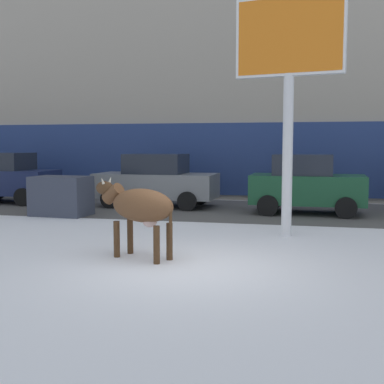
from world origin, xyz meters
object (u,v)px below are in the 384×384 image
(billboard, at_px, (289,51))
(car_darkgreen_hatchback, at_px, (306,184))
(car_grey_sedan, at_px, (156,181))
(dumpster, at_px, (61,196))
(car_navy_hatchback, at_px, (8,178))
(pedestrian_near_billboard, at_px, (284,179))
(cow_brown, at_px, (140,207))

(billboard, height_order, car_darkgreen_hatchback, billboard)
(car_grey_sedan, relative_size, dumpster, 2.50)
(car_navy_hatchback, distance_m, car_grey_sedan, 5.76)
(pedestrian_near_billboard, distance_m, dumpster, 8.33)
(car_navy_hatchback, relative_size, car_grey_sedan, 0.83)
(pedestrian_near_billboard, xyz_separation_m, dumpster, (-6.51, -5.20, -0.28))
(car_navy_hatchback, bearing_deg, pedestrian_near_billboard, 14.00)
(car_grey_sedan, bearing_deg, pedestrian_near_billboard, 29.42)
(cow_brown, relative_size, car_darkgreen_hatchback, 0.54)
(cow_brown, xyz_separation_m, dumpster, (-4.23, 4.97, -0.39))
(car_navy_hatchback, bearing_deg, cow_brown, -44.50)
(billboard, relative_size, car_grey_sedan, 1.31)
(cow_brown, xyz_separation_m, car_navy_hatchback, (-7.79, 7.66, -0.07))
(car_grey_sedan, distance_m, dumpster, 3.54)
(car_navy_hatchback, bearing_deg, car_darkgreen_hatchback, -3.20)
(cow_brown, distance_m, dumpster, 6.54)
(dumpster, bearing_deg, car_darkgreen_hatchback, 15.88)
(cow_brown, distance_m, car_darkgreen_hatchback, 7.70)
(car_grey_sedan, bearing_deg, billboard, -45.61)
(dumpster, bearing_deg, car_grey_sedan, 51.60)
(cow_brown, bearing_deg, car_grey_sedan, 104.75)
(cow_brown, xyz_separation_m, car_grey_sedan, (-2.04, 7.74, -0.09))
(car_darkgreen_hatchback, bearing_deg, dumpster, -164.12)
(cow_brown, xyz_separation_m, car_darkgreen_hatchback, (3.08, 7.05, -0.07))
(cow_brown, height_order, pedestrian_near_billboard, pedestrian_near_billboard)
(cow_brown, distance_m, car_navy_hatchback, 10.93)
(billboard, distance_m, car_navy_hatchback, 11.93)
(car_navy_hatchback, xyz_separation_m, dumpster, (3.56, -2.69, -0.33))
(billboard, height_order, car_navy_hatchback, billboard)
(car_navy_hatchback, height_order, dumpster, car_navy_hatchback)
(billboard, relative_size, car_navy_hatchback, 1.57)
(car_darkgreen_hatchback, bearing_deg, billboard, -96.20)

